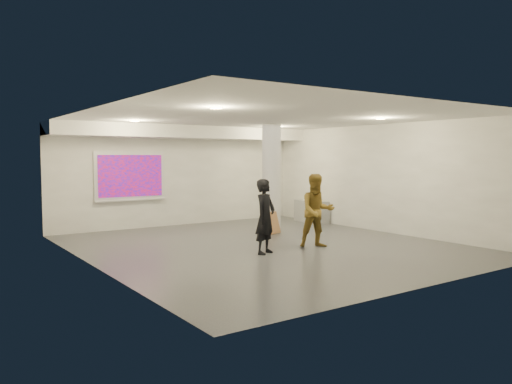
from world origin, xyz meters
TOP-DOWN VIEW (x-y plane):
  - floor at (0.00, 0.00)m, footprint 8.00×9.00m
  - ceiling at (0.00, 0.00)m, footprint 8.00×9.00m
  - wall_back at (0.00, 4.50)m, footprint 8.00×0.01m
  - wall_front at (0.00, -4.50)m, footprint 8.00×0.01m
  - wall_left at (-4.00, 0.00)m, footprint 0.01×9.00m
  - wall_right at (4.00, 0.00)m, footprint 0.01×9.00m
  - soffit_band at (0.00, 3.95)m, footprint 8.00×1.10m
  - downlight_nw at (-2.20, 2.50)m, footprint 0.22×0.22m
  - downlight_ne at (2.20, 2.50)m, footprint 0.22×0.22m
  - downlight_sw at (-2.20, -1.50)m, footprint 0.22×0.22m
  - downlight_se at (2.20, -1.50)m, footprint 0.22×0.22m
  - column at (1.50, 1.80)m, footprint 0.52×0.52m
  - projection_screen at (-1.60, 4.45)m, footprint 2.10×0.13m
  - credenza at (3.72, 2.63)m, footprint 0.54×1.22m
  - papers_stack at (3.66, 2.71)m, footprint 0.32×0.38m
  - postit_pad at (3.74, 2.40)m, footprint 0.25×0.31m
  - cardboard_back at (1.19, 1.41)m, footprint 0.58×0.30m
  - cardboard_front at (1.26, 1.39)m, footprint 0.54×0.36m
  - woman at (-0.56, -0.76)m, footprint 0.70×0.60m
  - man at (0.86, -0.83)m, footprint 1.01×0.92m

SIDE VIEW (x-z plane):
  - floor at x=0.00m, z-range -0.01..0.01m
  - cardboard_front at x=1.26m, z-range 0.00..0.55m
  - cardboard_back at x=1.19m, z-range 0.00..0.60m
  - credenza at x=3.72m, z-range 0.00..0.70m
  - papers_stack at x=3.66m, z-range 0.70..0.72m
  - postit_pad at x=3.74m, z-range 0.70..0.73m
  - woman at x=-0.56m, z-range 0.00..1.62m
  - man at x=0.86m, z-range 0.00..1.70m
  - wall_back at x=0.00m, z-range 0.00..3.00m
  - wall_front at x=0.00m, z-range 0.00..3.00m
  - wall_left at x=-4.00m, z-range 0.00..3.00m
  - wall_right at x=4.00m, z-range 0.00..3.00m
  - column at x=1.50m, z-range 0.00..3.00m
  - projection_screen at x=-1.60m, z-range 0.82..2.24m
  - soffit_band at x=0.00m, z-range 2.64..3.00m
  - downlight_nw at x=-2.20m, z-range 2.97..2.99m
  - downlight_ne at x=2.20m, z-range 2.97..2.99m
  - downlight_sw at x=-2.20m, z-range 2.97..2.99m
  - downlight_se at x=2.20m, z-range 2.97..2.99m
  - ceiling at x=0.00m, z-range 3.00..3.00m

